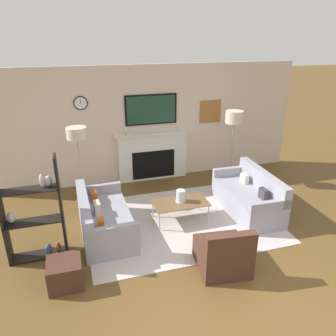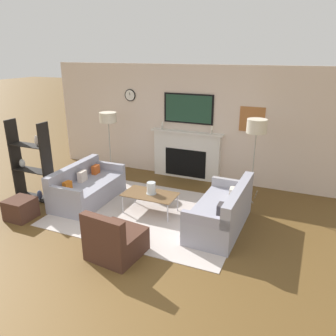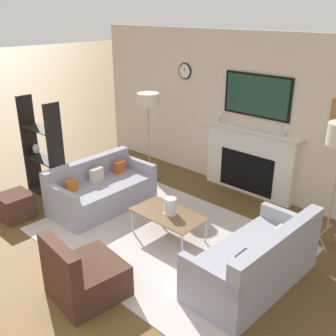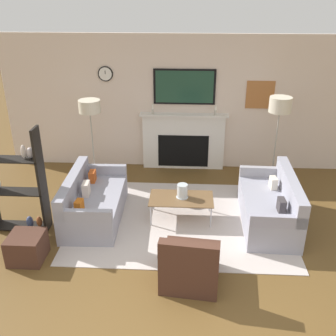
{
  "view_description": "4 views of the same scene",
  "coord_description": "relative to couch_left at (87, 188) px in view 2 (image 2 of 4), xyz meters",
  "views": [
    {
      "loc": [
        -1.78,
        -2.68,
        3.3
      ],
      "look_at": [
        -0.07,
        2.99,
        0.88
      ],
      "focal_mm": 35.0,
      "sensor_mm": 36.0,
      "label": 1
    },
    {
      "loc": [
        2.6,
        -2.69,
        2.96
      ],
      "look_at": [
        0.14,
        3.04,
        0.74
      ],
      "focal_mm": 35.0,
      "sensor_mm": 36.0,
      "label": 2
    },
    {
      "loc": [
        3.29,
        -1.02,
        3.01
      ],
      "look_at": [
        -0.12,
        2.6,
        0.98
      ],
      "focal_mm": 42.0,
      "sensor_mm": 36.0,
      "label": 3
    },
    {
      "loc": [
        0.11,
        -3.09,
        3.48
      ],
      "look_at": [
        -0.23,
        2.87,
        0.72
      ],
      "focal_mm": 42.0,
      "sensor_mm": 36.0,
      "label": 4
    }
  ],
  "objects": [
    {
      "name": "ground_plane",
      "position": [
        1.44,
        -2.41,
        -0.27
      ],
      "size": [
        60.0,
        60.0,
        0.0
      ],
      "primitive_type": "plane",
      "color": "brown"
    },
    {
      "name": "fireplace_wall",
      "position": [
        1.44,
        2.19,
        0.94
      ],
      "size": [
        7.31,
        0.28,
        2.7
      ],
      "color": "beige",
      "rests_on": "ground_plane"
    },
    {
      "name": "area_rug",
      "position": [
        1.44,
        0.0,
        -0.27
      ],
      "size": [
        3.49,
        2.58,
        0.01
      ],
      "color": "#C0B4AD",
      "rests_on": "ground_plane"
    },
    {
      "name": "couch_left",
      "position": [
        0.0,
        0.0,
        0.0
      ],
      "size": [
        0.88,
        1.68,
        0.75
      ],
      "color": "#9696A4",
      "rests_on": "ground_plane"
    },
    {
      "name": "couch_right",
      "position": [
        2.88,
        -0.0,
        0.02
      ],
      "size": [
        0.83,
        1.73,
        0.82
      ],
      "color": "#9696A4",
      "rests_on": "ground_plane"
    },
    {
      "name": "armchair",
      "position": [
        1.61,
        -1.48,
        -0.02
      ],
      "size": [
        0.8,
        0.81,
        0.78
      ],
      "color": "#472B1F",
      "rests_on": "ground_plane"
    },
    {
      "name": "coffee_table",
      "position": [
        1.45,
        0.05,
        0.09
      ],
      "size": [
        1.03,
        0.57,
        0.38
      ],
      "color": "brown",
      "rests_on": "ground_plane"
    },
    {
      "name": "hurricane_candle",
      "position": [
        1.46,
        0.08,
        0.21
      ],
      "size": [
        0.2,
        0.2,
        0.23
      ],
      "color": "silver",
      "rests_on": "coffee_table"
    },
    {
      "name": "floor_lamp_left",
      "position": [
        -0.27,
        1.36,
        1.21
      ],
      "size": [
        0.4,
        0.4,
        1.63
      ],
      "color": "#9E998E",
      "rests_on": "ground_plane"
    },
    {
      "name": "floor_lamp_right",
      "position": [
        3.15,
        1.36,
        1.29
      ],
      "size": [
        0.39,
        0.39,
        1.74
      ],
      "color": "#9E998E",
      "rests_on": "ground_plane"
    },
    {
      "name": "shelf_unit",
      "position": [
        -1.05,
        -0.36,
        0.49
      ],
      "size": [
        0.88,
        0.28,
        1.68
      ],
      "color": "black",
      "rests_on": "ground_plane"
    },
    {
      "name": "ottoman",
      "position": [
        -0.66,
        -1.14,
        -0.08
      ],
      "size": [
        0.47,
        0.47,
        0.39
      ],
      "color": "#472B1F",
      "rests_on": "ground_plane"
    }
  ]
}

